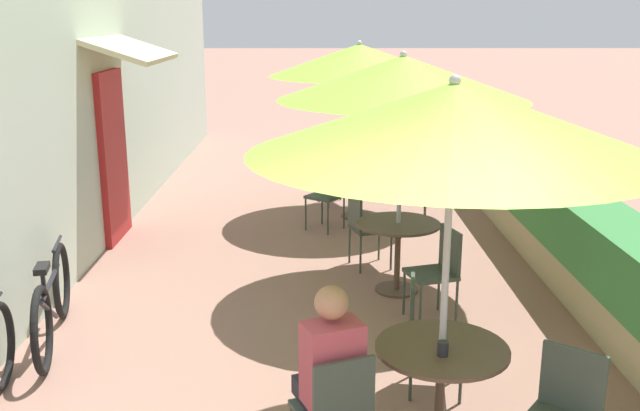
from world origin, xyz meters
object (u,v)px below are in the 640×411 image
(patio_table_near, at_px, (441,372))
(cafe_chair_near_right, at_px, (564,411))
(cafe_chair_mid_left, at_px, (364,223))
(patio_umbrella_far, at_px, (359,60))
(seated_patron_near_left, at_px, (329,373))
(cafe_chair_mid_right, at_px, (439,267))
(cafe_chair_far_right, at_px, (413,181))
(coffee_cup_far, at_px, (348,162))
(patio_umbrella_near, at_px, (453,119))
(patio_table_far, at_px, (358,179))
(patio_table_mid, at_px, (398,240))
(cafe_chair_far_left, at_px, (330,192))
(cafe_chair_far_back, at_px, (330,171))
(bicycle_second, at_px, (52,302))
(coffee_cup_near, at_px, (443,349))
(patio_umbrella_mid, at_px, (403,78))
(cafe_chair_near_back, at_px, (426,326))
(cafe_chair_near_left, at_px, (336,408))

(patio_table_near, xyz_separation_m, cafe_chair_near_right, (0.65, -0.40, -0.03))
(cafe_chair_mid_left, bearing_deg, patio_umbrella_far, 161.80)
(seated_patron_near_left, xyz_separation_m, cafe_chair_mid_right, (1.05, 2.32, -0.17))
(cafe_chair_far_right, height_order, coffee_cup_far, cafe_chair_far_right)
(patio_umbrella_near, xyz_separation_m, patio_table_far, (-0.21, 5.54, -1.61))
(cafe_chair_mid_left, relative_size, patio_umbrella_far, 0.36)
(seated_patron_near_left, bearing_deg, patio_table_mid, 53.46)
(cafe_chair_far_left, distance_m, cafe_chair_far_back, 1.33)
(cafe_chair_far_back, relative_size, bicycle_second, 0.49)
(cafe_chair_far_back, bearing_deg, seated_patron_near_left, -24.11)
(coffee_cup_near, bearing_deg, bicycle_second, 150.39)
(seated_patron_near_left, relative_size, bicycle_second, 0.70)
(bicycle_second, bearing_deg, coffee_cup_near, -41.09)
(seated_patron_near_left, distance_m, patio_umbrella_far, 6.01)
(patio_table_far, relative_size, bicycle_second, 0.47)
(patio_table_mid, bearing_deg, seated_patron_near_left, -104.10)
(bicycle_second, bearing_deg, patio_table_mid, 9.09)
(patio_table_mid, distance_m, cafe_chair_mid_right, 0.77)
(patio_umbrella_far, bearing_deg, cafe_chair_mid_right, -81.18)
(cafe_chair_near_right, bearing_deg, coffee_cup_near, 14.38)
(patio_table_far, bearing_deg, patio_umbrella_near, -87.88)
(patio_table_far, height_order, cafe_chair_far_left, cafe_chair_far_left)
(cafe_chair_far_back, bearing_deg, cafe_chair_mid_right, -10.51)
(patio_umbrella_mid, bearing_deg, coffee_cup_near, -91.17)
(seated_patron_near_left, height_order, bicycle_second, seated_patron_near_left)
(patio_table_mid, height_order, cafe_chair_mid_right, cafe_chair_mid_right)
(cafe_chair_mid_left, bearing_deg, patio_table_far, 161.80)
(cafe_chair_mid_right, bearing_deg, patio_umbrella_far, -8.05)
(coffee_cup_near, height_order, patio_table_mid, coffee_cup_near)
(patio_table_near, bearing_deg, cafe_chair_far_back, 95.25)
(cafe_chair_near_back, height_order, cafe_chair_far_back, same)
(patio_table_near, distance_m, cafe_chair_near_back, 0.77)
(cafe_chair_far_left, xyz_separation_m, cafe_chair_far_right, (1.17, 0.63, 0.00))
(cafe_chair_far_right, bearing_deg, bicycle_second, 54.54)
(cafe_chair_near_right, distance_m, bicycle_second, 4.21)
(patio_table_mid, relative_size, coffee_cup_far, 9.39)
(seated_patron_near_left, height_order, cafe_chair_far_back, seated_patron_near_left)
(patio_table_near, bearing_deg, bicycle_second, 152.24)
(patio_table_mid, xyz_separation_m, bicycle_second, (-3.09, -1.16, -0.18))
(patio_table_near, distance_m, cafe_chair_near_left, 0.77)
(patio_umbrella_mid, distance_m, cafe_chair_far_right, 3.26)
(cafe_chair_mid_right, bearing_deg, coffee_cup_near, 153.91)
(cafe_chair_mid_right, bearing_deg, patio_umbrella_mid, 5.72)
(coffee_cup_near, distance_m, patio_umbrella_far, 5.83)
(coffee_cup_far, bearing_deg, cafe_chair_near_back, -85.65)
(patio_umbrella_mid, xyz_separation_m, bicycle_second, (-3.09, -1.16, -1.79))
(cafe_chair_far_right, relative_size, cafe_chair_far_back, 1.00)
(coffee_cup_near, bearing_deg, patio_table_far, 91.90)
(coffee_cup_far, bearing_deg, patio_table_mid, -82.29)
(cafe_chair_near_back, distance_m, patio_umbrella_far, 5.06)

